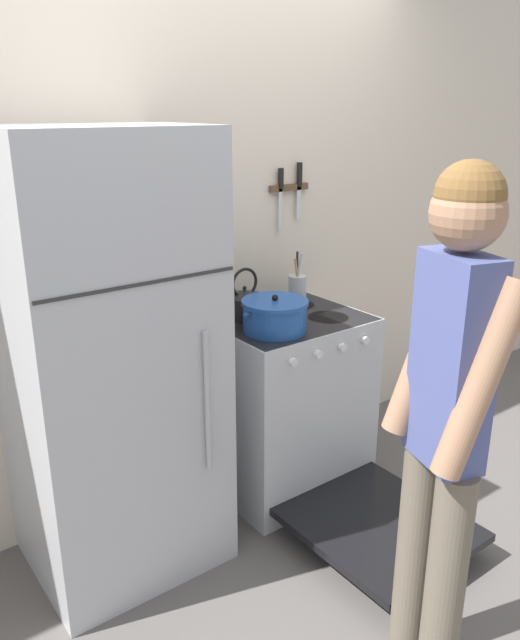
{
  "coord_description": "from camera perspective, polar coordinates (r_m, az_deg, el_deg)",
  "views": [
    {
      "loc": [
        -1.47,
        -2.46,
        1.83
      ],
      "look_at": [
        0.04,
        -0.45,
        0.97
      ],
      "focal_mm": 35.0,
      "sensor_mm": 36.0,
      "label": 1
    }
  ],
  "objects": [
    {
      "name": "tea_kettle",
      "position": [
        2.93,
        -1.38,
        1.63
      ],
      "size": [
        0.23,
        0.19,
        0.24
      ],
      "color": "black",
      "rests_on": "stove_range"
    },
    {
      "name": "person",
      "position": [
        1.91,
        16.61,
        -8.59
      ],
      "size": [
        0.34,
        0.4,
        1.71
      ],
      "rotation": [
        0.0,
        0.0,
        1.27
      ],
      "color": "#6B6051",
      "rests_on": "ground_plane"
    },
    {
      "name": "stove_range",
      "position": [
        3.09,
        2.68,
        -7.79
      ],
      "size": [
        0.71,
        1.32,
        0.89
      ],
      "color": "silver",
      "rests_on": "ground_plane"
    },
    {
      "name": "wall_back",
      "position": [
        2.95,
        -6.29,
        7.96
      ],
      "size": [
        10.0,
        0.06,
        2.55
      ],
      "color": "beige",
      "rests_on": "ground_plane"
    },
    {
      "name": "refrigerator",
      "position": [
        2.5,
        -13.5,
        -3.81
      ],
      "size": [
        0.74,
        0.67,
        1.77
      ],
      "color": "#B7BABF",
      "rests_on": "ground_plane"
    },
    {
      "name": "wall_knife_strip",
      "position": [
        3.2,
        2.72,
        12.1
      ],
      "size": [
        0.24,
        0.03,
        0.34
      ],
      "color": "brown"
    },
    {
      "name": "ground_plane",
      "position": [
        3.4,
        -5.24,
        -13.69
      ],
      "size": [
        14.0,
        14.0,
        0.0
      ],
      "primitive_type": "plane",
      "color": "#5B5654"
    },
    {
      "name": "dutch_oven_pot",
      "position": [
        2.74,
        1.37,
        0.42
      ],
      "size": [
        0.33,
        0.29,
        0.17
      ],
      "color": "#1E4C9E",
      "rests_on": "stove_range"
    },
    {
      "name": "utensil_jar",
      "position": [
        3.13,
        3.42,
        2.86
      ],
      "size": [
        0.09,
        0.09,
        0.27
      ],
      "color": "#B7BABF",
      "rests_on": "stove_range"
    }
  ]
}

